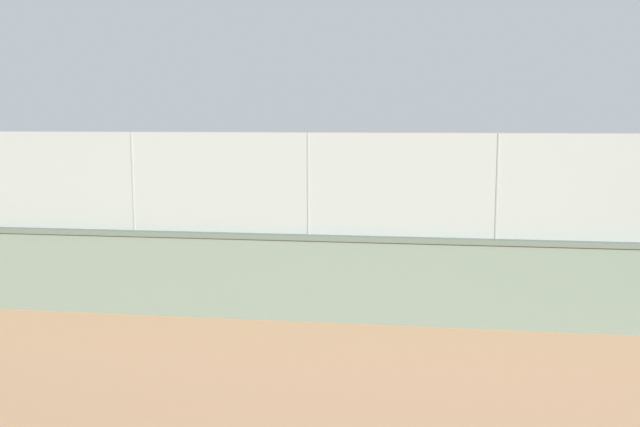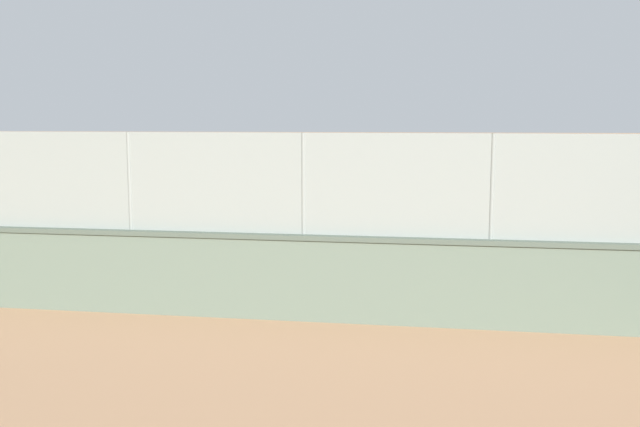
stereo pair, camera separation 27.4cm
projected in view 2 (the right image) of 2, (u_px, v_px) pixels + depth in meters
name	position (u px, v px, depth m)	size (l,w,h in m)	color
ground_plane	(344.00, 218.00, 24.38)	(260.00, 260.00, 0.00)	tan
perimeter_wall	(395.00, 280.00, 11.97)	(33.88, 1.46, 1.44)	slate
fence_panel_on_wall	(396.00, 185.00, 11.76)	(33.26, 1.13, 1.67)	gray
player_near_wall_returning	(344.00, 209.00, 18.67)	(0.76, 1.18, 1.72)	#B2B2B2
player_at_service_line	(285.00, 185.00, 25.28)	(0.89, 0.72, 1.71)	black
sports_ball	(301.00, 199.00, 18.26)	(0.07, 0.07, 0.07)	#3399D8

